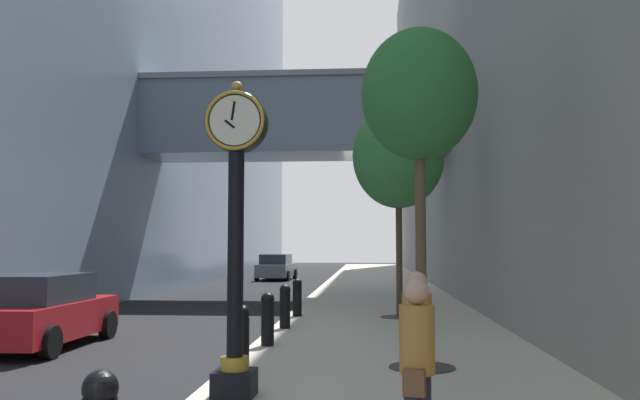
# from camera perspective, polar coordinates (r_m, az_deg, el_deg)

# --- Properties ---
(ground_plane) EXTENTS (110.00, 110.00, 0.00)m
(ground_plane) POSITION_cam_1_polar(r_m,az_deg,el_deg) (28.69, -0.62, -8.32)
(ground_plane) COLOR black
(ground_plane) RESTS_ON ground
(sidewalk_right) EXTENTS (5.74, 80.00, 0.14)m
(sidewalk_right) POSITION_cam_1_polar(r_m,az_deg,el_deg) (31.58, 5.09, -7.78)
(sidewalk_right) COLOR beige
(sidewalk_right) RESTS_ON ground
(building_block_right) EXTENTS (9.00, 80.00, 27.76)m
(building_block_right) POSITION_cam_1_polar(r_m,az_deg,el_deg) (34.52, 17.78, 16.04)
(building_block_right) COLOR gray
(building_block_right) RESTS_ON ground
(street_clock) EXTENTS (0.84, 0.55, 4.29)m
(street_clock) POSITION_cam_1_polar(r_m,az_deg,el_deg) (8.98, -7.36, -1.85)
(street_clock) COLOR black
(street_clock) RESTS_ON sidewalk_right
(bollard_third) EXTENTS (0.28, 0.28, 1.07)m
(bollard_third) POSITION_cam_1_polar(r_m,az_deg,el_deg) (10.78, -6.89, -11.73)
(bollard_third) COLOR black
(bollard_third) RESTS_ON sidewalk_right
(bollard_fourth) EXTENTS (0.28, 0.28, 1.07)m
(bollard_fourth) POSITION_cam_1_polar(r_m,az_deg,el_deg) (13.50, -4.58, -10.17)
(bollard_fourth) COLOR black
(bollard_fourth) RESTS_ON sidewalk_right
(bollard_fifth) EXTENTS (0.28, 0.28, 1.07)m
(bollard_fifth) POSITION_cam_1_polar(r_m,az_deg,el_deg) (16.24, -3.07, -9.13)
(bollard_fifth) COLOR black
(bollard_fifth) RESTS_ON sidewalk_right
(bollard_sixth) EXTENTS (0.28, 0.28, 1.07)m
(bollard_sixth) POSITION_cam_1_polar(r_m,az_deg,el_deg) (19.00, -2.00, -8.39)
(bollard_sixth) COLOR black
(bollard_sixth) RESTS_ON sidewalk_right
(street_tree_near) EXTENTS (1.96, 1.96, 5.72)m
(street_tree_near) POSITION_cam_1_polar(r_m,az_deg,el_deg) (11.38, 8.64, 8.87)
(street_tree_near) COLOR #333335
(street_tree_near) RESTS_ON sidewalk_right
(street_tree_mid_near) EXTENTS (2.63, 2.63, 6.11)m
(street_tree_mid_near) POSITION_cam_1_polar(r_m,az_deg,el_deg) (18.94, 6.84, 3.79)
(street_tree_mid_near) COLOR #333335
(street_tree_mid_near) RESTS_ON sidewalk_right
(pedestrian_walking) EXTENTS (0.40, 0.50, 1.70)m
(pedestrian_walking) POSITION_cam_1_polar(r_m,az_deg,el_deg) (6.47, 8.46, -13.95)
(pedestrian_walking) COLOR #23232D
(pedestrian_walking) RESTS_ON sidewalk_right
(pedestrian_by_clock) EXTENTS (0.48, 0.48, 1.72)m
(pedestrian_by_clock) POSITION_cam_1_polar(r_m,az_deg,el_deg) (7.71, 8.46, -12.18)
(pedestrian_by_clock) COLOR #23232D
(pedestrian_by_clock) RESTS_ON sidewalk_right
(car_grey_near) EXTENTS (2.25, 4.62, 1.62)m
(car_grey_near) POSITION_cam_1_polar(r_m,az_deg,el_deg) (41.58, -3.82, -5.88)
(car_grey_near) COLOR slate
(car_grey_near) RESTS_ON ground
(car_red_mid) EXTENTS (1.97, 4.11, 1.56)m
(car_red_mid) POSITION_cam_1_polar(r_m,az_deg,el_deg) (15.24, -23.13, -8.94)
(car_red_mid) COLOR #AD191E
(car_red_mid) RESTS_ON ground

